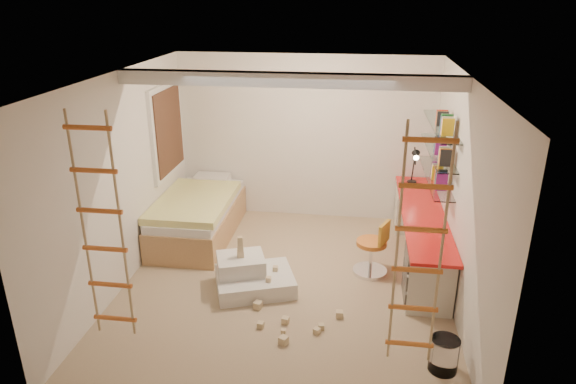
# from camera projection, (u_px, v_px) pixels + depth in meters

# --- Properties ---
(floor) EXTENTS (4.50, 4.50, 0.00)m
(floor) POSITION_uv_depth(u_px,v_px,m) (285.00, 285.00, 6.46)
(floor) COLOR tan
(floor) RESTS_ON ground
(ceiling_beam) EXTENTS (4.00, 0.18, 0.16)m
(ceiling_beam) POSITION_uv_depth(u_px,v_px,m) (288.00, 80.00, 5.82)
(ceiling_beam) COLOR white
(ceiling_beam) RESTS_ON ceiling
(window_frame) EXTENTS (0.06, 1.15, 1.35)m
(window_frame) POSITION_uv_depth(u_px,v_px,m) (167.00, 130.00, 7.53)
(window_frame) COLOR white
(window_frame) RESTS_ON wall_left
(window_blind) EXTENTS (0.02, 1.00, 1.20)m
(window_blind) POSITION_uv_depth(u_px,v_px,m) (169.00, 131.00, 7.53)
(window_blind) COLOR #4C2D1E
(window_blind) RESTS_ON window_frame
(rope_ladder_left) EXTENTS (0.41, 0.04, 2.13)m
(rope_ladder_left) POSITION_uv_depth(u_px,v_px,m) (102.00, 230.00, 4.47)
(rope_ladder_left) COLOR #D25B23
(rope_ladder_left) RESTS_ON ceiling
(rope_ladder_right) EXTENTS (0.41, 0.04, 2.13)m
(rope_ladder_right) POSITION_uv_depth(u_px,v_px,m) (419.00, 250.00, 4.12)
(rope_ladder_right) COLOR orange
(rope_ladder_right) RESTS_ON ceiling
(waste_bin) EXTENTS (0.28, 0.28, 0.35)m
(waste_bin) POSITION_uv_depth(u_px,v_px,m) (444.00, 355.00, 4.96)
(waste_bin) COLOR white
(waste_bin) RESTS_ON floor
(desk) EXTENTS (0.56, 2.80, 0.75)m
(desk) POSITION_uv_depth(u_px,v_px,m) (420.00, 235.00, 6.89)
(desk) COLOR red
(desk) RESTS_ON floor
(shelves) EXTENTS (0.25, 1.80, 0.71)m
(shelves) POSITION_uv_depth(u_px,v_px,m) (438.00, 151.00, 6.72)
(shelves) COLOR white
(shelves) RESTS_ON wall_right
(bed) EXTENTS (1.02, 2.00, 0.69)m
(bed) POSITION_uv_depth(u_px,v_px,m) (199.00, 216.00, 7.66)
(bed) COLOR #AD7F51
(bed) RESTS_ON floor
(task_lamp) EXTENTS (0.14, 0.36, 0.57)m
(task_lamp) POSITION_uv_depth(u_px,v_px,m) (415.00, 161.00, 7.51)
(task_lamp) COLOR black
(task_lamp) RESTS_ON desk
(swivel_chair) EXTENTS (0.59, 0.59, 0.76)m
(swivel_chair) POSITION_uv_depth(u_px,v_px,m) (372.00, 254.00, 6.64)
(swivel_chair) COLOR orange
(swivel_chair) RESTS_ON floor
(play_platform) EXTENTS (1.12, 0.99, 0.41)m
(play_platform) POSITION_uv_depth(u_px,v_px,m) (251.00, 276.00, 6.35)
(play_platform) COLOR silver
(play_platform) RESTS_ON floor
(toy_blocks) EXTENTS (1.37, 1.20, 0.68)m
(toy_blocks) POSITION_uv_depth(u_px,v_px,m) (273.00, 295.00, 5.90)
(toy_blocks) COLOR #CCB284
(toy_blocks) RESTS_ON floor
(books) EXTENTS (0.14, 0.70, 0.92)m
(books) POSITION_uv_depth(u_px,v_px,m) (439.00, 145.00, 6.68)
(books) COLOR #8C1E7F
(books) RESTS_ON shelves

